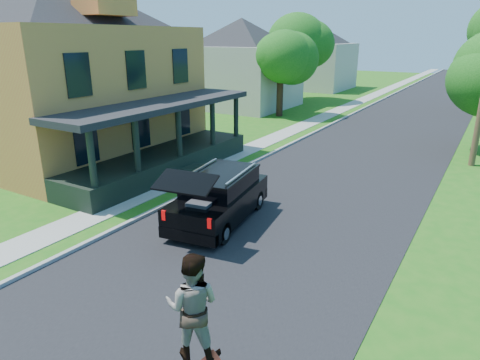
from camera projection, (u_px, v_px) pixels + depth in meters
The scene contains 12 objects.
ground at pixel (212, 275), 10.89m from camera, with size 140.00×140.00×0.00m, color #1C6213.
street at pixel (391, 132), 27.11m from camera, with size 8.00×120.00×0.02m, color black.
curb at pixel (330, 125), 29.09m from camera, with size 0.15×120.00×0.12m, color gray.
sidewalk at pixel (309, 123), 29.85m from camera, with size 1.30×120.00×0.03m, color #9F9E97.
front_walk at pixel (120, 163), 20.41m from camera, with size 6.50×1.20×0.03m, color #9F9E97.
main_house at pixel (61, 55), 20.45m from camera, with size 15.56×15.56×10.10m.
neighbor_house_mid at pixel (242, 56), 35.63m from camera, with size 12.78×12.78×8.30m.
neighbor_house_far at pixel (314, 51), 48.61m from camera, with size 12.78×12.78×8.30m.
black_suv at pixel (219, 197), 13.79m from camera, with size 2.44×4.92×2.20m.
skateboarder at pixel (193, 306), 7.13m from camera, with size 1.16×1.04×1.94m.
tree_left_mid at pixel (281, 51), 31.13m from camera, with size 4.97×5.08×7.03m.
tree_left_far at pixel (302, 38), 38.69m from camera, with size 5.95×6.07×8.36m.
Camera 1 is at (5.55, -7.80, 5.77)m, focal length 32.00 mm.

